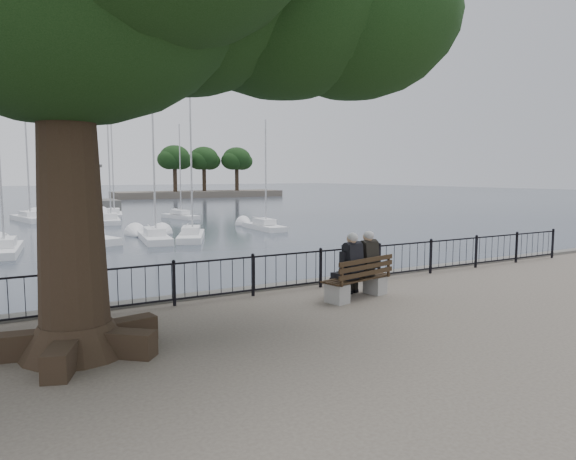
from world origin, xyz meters
TOP-DOWN VIEW (x-y plane):
  - harbor at (0.00, 3.00)m, footprint 260.00×260.00m
  - railing at (0.00, 2.50)m, footprint 22.06×0.06m
  - bench at (1.13, 1.00)m, footprint 2.04×1.01m
  - person_left at (0.82, 1.05)m, footprint 0.58×0.88m
  - person_right at (1.40, 1.18)m, footprint 0.58×0.88m
  - lion_monument at (2.00, 49.94)m, footprint 5.55×5.55m
  - sailboat_a at (-6.34, 20.69)m, footprint 1.94×5.17m
  - sailboat_b at (-2.00, 23.53)m, footprint 3.19×5.90m
  - sailboat_c at (3.84, 21.68)m, footprint 3.28×5.32m
  - sailboat_d at (10.44, 24.70)m, footprint 1.44×4.93m
  - sailboat_f at (1.54, 35.63)m, footprint 2.08×5.22m
  - sailboat_g at (7.98, 37.06)m, footprint 2.45×4.80m
  - sailboat_h at (-4.23, 40.76)m, footprint 3.11×6.36m
  - sailboat_i at (2.91, 41.58)m, footprint 2.46×5.54m
  - sailboat_j at (1.65, 22.01)m, footprint 2.08×5.38m
  - far_shore at (25.54, 79.46)m, footprint 30.00×8.60m

SIDE VIEW (x-z plane):
  - sailboat_d at x=10.44m, z-range -4.79..3.33m
  - sailboat_g at x=7.98m, z-range -5.07..3.64m
  - sailboat_c at x=3.84m, z-range -5.32..3.89m
  - sailboat_a at x=-6.34m, z-range -5.45..4.05m
  - sailboat_j at x=1.65m, z-range -6.04..4.69m
  - sailboat_f at x=1.54m, z-range -6.16..4.82m
  - sailboat_i at x=2.91m, z-range -6.51..5.19m
  - sailboat_b at x=-2.00m, z-range -6.99..5.72m
  - sailboat_h at x=-4.23m, z-range -7.88..6.68m
  - harbor at x=0.00m, z-range -1.10..0.10m
  - bench at x=1.13m, z-range -0.16..0.88m
  - railing at x=0.00m, z-range 0.06..1.06m
  - person_left at x=0.82m, z-range -0.07..1.58m
  - person_right at x=1.40m, z-range -0.07..1.58m
  - lion_monument at x=2.00m, z-range -3.10..5.21m
  - far_shore at x=25.54m, z-range -1.59..7.59m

